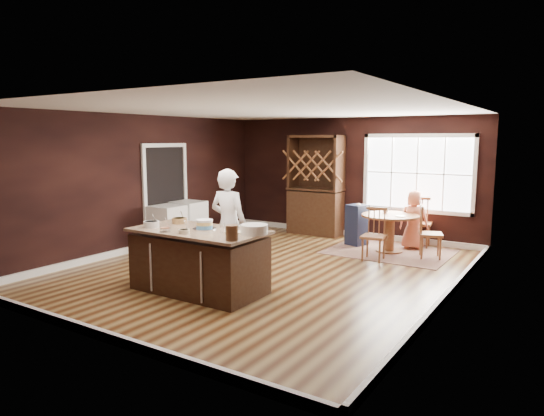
{
  "coord_description": "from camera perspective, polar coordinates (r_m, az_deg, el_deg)",
  "views": [
    {
      "loc": [
        4.42,
        -6.77,
        2.22
      ],
      "look_at": [
        -0.0,
        0.13,
        1.05
      ],
      "focal_mm": 32.0,
      "sensor_mm": 36.0,
      "label": 1
    }
  ],
  "objects": [
    {
      "name": "room_shell",
      "position": [
        8.13,
        -0.49,
        1.98
      ],
      "size": [
        7.0,
        7.0,
        7.0
      ],
      "color": "olive",
      "rests_on": "ground"
    },
    {
      "name": "window",
      "position": [
        10.67,
        16.72,
        3.92
      ],
      "size": [
        2.36,
        0.1,
        1.66
      ],
      "primitive_type": null,
      "color": "white",
      "rests_on": "room_shell"
    },
    {
      "name": "doorway",
      "position": [
        10.5,
        -12.36,
        1.41
      ],
      "size": [
        0.08,
        1.26,
        2.13
      ],
      "primitive_type": null,
      "color": "white",
      "rests_on": "room_shell"
    },
    {
      "name": "kitchen_island",
      "position": [
        7.2,
        -8.59,
        -6.29
      ],
      "size": [
        1.98,
        1.04,
        0.92
      ],
      "color": "black",
      "rests_on": "ground"
    },
    {
      "name": "dining_table",
      "position": [
        9.81,
        13.71,
        -2.01
      ],
      "size": [
        1.11,
        1.11,
        0.75
      ],
      "color": "brown",
      "rests_on": "ground"
    },
    {
      "name": "baker",
      "position": [
        7.69,
        -5.12,
        -1.94
      ],
      "size": [
        0.66,
        0.45,
        1.76
      ],
      "primitive_type": "imported",
      "rotation": [
        0.0,
        0.0,
        3.19
      ],
      "color": "white",
      "rests_on": "ground"
    },
    {
      "name": "layer_cake",
      "position": [
        7.11,
        -7.95,
        -1.92
      ],
      "size": [
        0.34,
        0.34,
        0.14
      ],
      "primitive_type": null,
      "color": "white",
      "rests_on": "kitchen_island"
    },
    {
      "name": "bowl_blue",
      "position": [
        7.42,
        -14.0,
        -1.86
      ],
      "size": [
        0.23,
        0.23,
        0.09
      ],
      "primitive_type": "cylinder",
      "color": "silver",
      "rests_on": "kitchen_island"
    },
    {
      "name": "bowl_yellow",
      "position": [
        7.66,
        -10.83,
        -1.47
      ],
      "size": [
        0.23,
        0.23,
        0.08
      ],
      "primitive_type": "cylinder",
      "color": "#9A7A46",
      "rests_on": "kitchen_island"
    },
    {
      "name": "bowl_pink",
      "position": [
        7.03,
        -12.45,
        -2.49
      ],
      "size": [
        0.16,
        0.16,
        0.06
      ],
      "primitive_type": "cylinder",
      "color": "silver",
      "rests_on": "kitchen_island"
    },
    {
      "name": "bowl_olive",
      "position": [
        6.84,
        -10.3,
        -2.72
      ],
      "size": [
        0.16,
        0.16,
        0.06
      ],
      "primitive_type": "cylinder",
      "color": "#EEE7C8",
      "rests_on": "kitchen_island"
    },
    {
      "name": "drinking_glass",
      "position": [
        6.8,
        -5.85,
        -2.34
      ],
      "size": [
        0.07,
        0.07,
        0.14
      ],
      "primitive_type": "cylinder",
      "color": "white",
      "rests_on": "kitchen_island"
    },
    {
      "name": "dinner_plate",
      "position": [
        6.8,
        -4.51,
        -2.85
      ],
      "size": [
        0.27,
        0.27,
        0.02
      ],
      "primitive_type": "cylinder",
      "color": "#F4E4C6",
      "rests_on": "kitchen_island"
    },
    {
      "name": "white_tub",
      "position": [
        6.69,
        -2.11,
        -2.51
      ],
      "size": [
        0.38,
        0.38,
        0.13
      ],
      "primitive_type": "cylinder",
      "color": "white",
      "rests_on": "kitchen_island"
    },
    {
      "name": "stoneware_crock",
      "position": [
        6.29,
        -4.75,
        -2.91
      ],
      "size": [
        0.17,
        0.17,
        0.2
      ],
      "primitive_type": "cylinder",
      "color": "#493324",
      "rests_on": "kitchen_island"
    },
    {
      "name": "toy_figurine",
      "position": [
        6.5,
        -4.65,
        -3.04
      ],
      "size": [
        0.05,
        0.05,
        0.09
      ],
      "primitive_type": null,
      "color": "gold",
      "rests_on": "kitchen_island"
    },
    {
      "name": "rug",
      "position": [
        9.91,
        13.61,
        -5.01
      ],
      "size": [
        2.33,
        1.82,
        0.01
      ],
      "primitive_type": "cube",
      "rotation": [
        0.0,
        0.0,
        -0.01
      ],
      "color": "brown",
      "rests_on": "ground"
    },
    {
      "name": "chair_east",
      "position": [
        9.51,
        18.19,
        -2.67
      ],
      "size": [
        0.53,
        0.54,
        1.01
      ],
      "primitive_type": null,
      "rotation": [
        0.0,
        0.0,
        1.92
      ],
      "color": "brown",
      "rests_on": "ground"
    },
    {
      "name": "chair_south",
      "position": [
        9.08,
        11.88,
        -3.03
      ],
      "size": [
        0.45,
        0.43,
        0.98
      ],
      "primitive_type": null,
      "rotation": [
        0.0,
        0.0,
        0.1
      ],
      "color": "brown",
      "rests_on": "ground"
    },
    {
      "name": "chair_north",
      "position": [
        10.47,
        17.01,
        -1.47
      ],
      "size": [
        0.51,
        0.49,
        1.08
      ],
      "primitive_type": null,
      "rotation": [
        0.0,
        0.0,
        3.29
      ],
      "color": "brown",
      "rests_on": "ground"
    },
    {
      "name": "seated_woman",
      "position": [
        10.21,
        16.33,
        -1.34
      ],
      "size": [
        0.62,
        0.44,
        1.2
      ],
      "primitive_type": "imported",
      "rotation": [
        0.0,
        0.0,
        3.24
      ],
      "color": "#D87552",
      "rests_on": "ground"
    },
    {
      "name": "high_chair",
      "position": [
        10.32,
        9.96,
        -1.88
      ],
      "size": [
        0.46,
        0.46,
        0.9
      ],
      "primitive_type": null,
      "rotation": [
        0.0,
        0.0,
        -0.32
      ],
      "color": "black",
      "rests_on": "ground"
    },
    {
      "name": "toddler",
      "position": [
        10.35,
        10.47,
        0.16
      ],
      "size": [
        0.18,
        0.14,
        0.26
      ],
      "primitive_type": null,
      "color": "#8CA5BF",
      "rests_on": "high_chair"
    },
    {
      "name": "table_plate",
      "position": [
        9.57,
        14.9,
        -0.94
      ],
      "size": [
        0.2,
        0.2,
        0.01
      ],
      "primitive_type": "cylinder",
      "color": "beige",
      "rests_on": "dining_table"
    },
    {
      "name": "table_cup",
      "position": [
        10.01,
        13.18,
        -0.26
      ],
      "size": [
        0.14,
        0.14,
        0.09
      ],
      "primitive_type": "imported",
      "rotation": [
        0.0,
        0.0,
        -0.27
      ],
      "color": "white",
      "rests_on": "dining_table"
    },
    {
      "name": "hutch",
      "position": [
        11.31,
        5.15,
        2.68
      ],
      "size": [
        1.26,
        0.52,
        2.31
      ],
      "primitive_type": "cube",
      "color": "#381E0E",
      "rests_on": "ground"
    },
    {
      "name": "washer",
      "position": [
        10.13,
        -12.21,
        -2.19
      ],
      "size": [
        0.6,
        0.58,
        0.88
      ],
      "primitive_type": "cube",
      "color": "white",
      "rests_on": "ground"
    },
    {
      "name": "dryer",
      "position": [
        10.59,
        -9.78,
        -1.63
      ],
      "size": [
        0.62,
        0.6,
        0.89
      ],
      "primitive_type": "cube",
      "color": "silver",
      "rests_on": "ground"
    }
  ]
}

